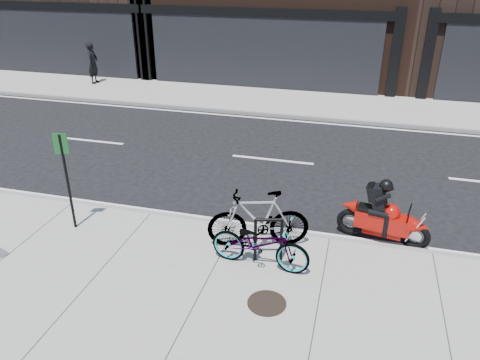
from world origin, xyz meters
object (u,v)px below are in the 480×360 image
(pedestrian, at_px, (93,63))
(bicycle_front, at_px, (260,243))
(motorcycle, at_px, (388,218))
(sign_post, at_px, (66,173))
(bike_rack, at_px, (268,236))
(bicycle_rear, at_px, (258,219))
(manhole_cover, at_px, (267,303))

(pedestrian, bearing_deg, bicycle_front, -144.49)
(motorcycle, distance_m, sign_post, 6.60)
(bicycle_front, height_order, sign_post, sign_post)
(motorcycle, bearing_deg, bike_rack, -136.08)
(bicycle_rear, distance_m, manhole_cover, 1.85)
(manhole_cover, bearing_deg, bicycle_rear, 107.96)
(bike_rack, relative_size, motorcycle, 0.48)
(bike_rack, distance_m, sign_post, 4.30)
(bike_rack, bearing_deg, manhole_cover, -78.78)
(bicycle_front, relative_size, manhole_cover, 2.84)
(motorcycle, xyz_separation_m, pedestrian, (-12.54, 9.87, 0.44))
(sign_post, bearing_deg, pedestrian, 101.59)
(bicycle_front, xyz_separation_m, bicycle_rear, (-0.19, 0.66, 0.11))
(bike_rack, xyz_separation_m, bicycle_rear, (-0.30, 0.44, 0.06))
(bicycle_rear, bearing_deg, sign_post, -102.18)
(pedestrian, distance_m, manhole_cover, 16.43)
(bike_rack, relative_size, manhole_cover, 1.39)
(manhole_cover, xyz_separation_m, sign_post, (-4.48, 1.32, 1.26))
(bicycle_front, height_order, motorcycle, motorcycle)
(bike_rack, relative_size, bicycle_rear, 0.46)
(motorcycle, bearing_deg, sign_post, -157.66)
(bike_rack, bearing_deg, pedestrian, 132.54)
(bicycle_front, xyz_separation_m, motorcycle, (2.29, 1.64, -0.05))
(bicycle_front, bearing_deg, motorcycle, -49.77)
(bike_rack, xyz_separation_m, pedestrian, (-10.37, 11.30, 0.35))
(motorcycle, relative_size, pedestrian, 1.06)
(bicycle_rear, xyz_separation_m, sign_post, (-3.94, -0.34, 0.67))
(bicycle_rear, xyz_separation_m, pedestrian, (-10.07, 10.86, 0.29))
(pedestrian, distance_m, sign_post, 12.77)
(bike_rack, xyz_separation_m, sign_post, (-4.23, 0.10, 0.73))
(sign_post, bearing_deg, manhole_cover, -33.61)
(motorcycle, relative_size, sign_post, 0.89)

